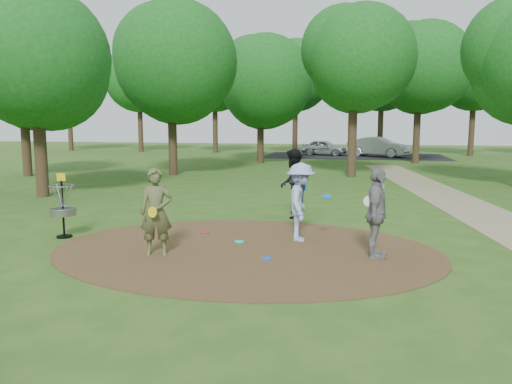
# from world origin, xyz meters

# --- Properties ---
(ground) EXTENTS (100.00, 100.00, 0.00)m
(ground) POSITION_xyz_m (0.00, 0.00, 0.00)
(ground) COLOR #2D5119
(ground) RESTS_ON ground
(dirt_clearing) EXTENTS (8.40, 8.40, 0.02)m
(dirt_clearing) POSITION_xyz_m (0.00, 0.00, 0.01)
(dirt_clearing) COLOR #47301C
(dirt_clearing) RESTS_ON ground
(parking_lot) EXTENTS (14.00, 8.00, 0.01)m
(parking_lot) POSITION_xyz_m (2.00, 30.00, 0.00)
(parking_lot) COLOR black
(parking_lot) RESTS_ON ground
(player_observer_with_disc) EXTENTS (0.75, 0.60, 1.81)m
(player_observer_with_disc) POSITION_xyz_m (-1.68, -0.76, 0.91)
(player_observer_with_disc) COLOR brown
(player_observer_with_disc) RESTS_ON ground
(player_throwing_with_disc) EXTENTS (1.11, 1.22, 1.82)m
(player_throwing_with_disc) POSITION_xyz_m (1.07, 1.10, 0.91)
(player_throwing_with_disc) COLOR #97B1E2
(player_throwing_with_disc) RESTS_ON ground
(player_walking_with_disc) EXTENTS (0.81, 0.99, 1.97)m
(player_walking_with_disc) POSITION_xyz_m (0.53, 3.88, 0.99)
(player_walking_with_disc) COLOR black
(player_walking_with_disc) RESTS_ON ground
(player_waiting_with_disc) EXTENTS (0.56, 1.12, 1.84)m
(player_waiting_with_disc) POSITION_xyz_m (2.73, -0.08, 0.92)
(player_waiting_with_disc) COLOR gray
(player_waiting_with_disc) RESTS_ON ground
(disc_ground_cyan) EXTENTS (0.22, 0.22, 0.02)m
(disc_ground_cyan) POSITION_xyz_m (-0.27, 0.62, 0.03)
(disc_ground_cyan) COLOR #1BDCC0
(disc_ground_cyan) RESTS_ON dirt_clearing
(disc_ground_blue) EXTENTS (0.22, 0.22, 0.02)m
(disc_ground_blue) POSITION_xyz_m (0.61, -0.65, 0.03)
(disc_ground_blue) COLOR blue
(disc_ground_blue) RESTS_ON dirt_clearing
(disc_ground_red) EXTENTS (0.22, 0.22, 0.02)m
(disc_ground_red) POSITION_xyz_m (-1.31, 1.32, 0.03)
(disc_ground_red) COLOR red
(disc_ground_red) RESTS_ON dirt_clearing
(car_left) EXTENTS (3.88, 2.28, 1.24)m
(car_left) POSITION_xyz_m (-0.42, 30.49, 0.62)
(car_left) COLOR #B1B4B9
(car_left) RESTS_ON ground
(car_right) EXTENTS (4.89, 3.24, 1.52)m
(car_right) POSITION_xyz_m (3.78, 29.67, 0.76)
(car_right) COLOR #B2B4BA
(car_right) RESTS_ON ground
(disc_golf_basket) EXTENTS (0.63, 0.63, 1.54)m
(disc_golf_basket) POSITION_xyz_m (-4.50, 0.30, 0.87)
(disc_golf_basket) COLOR black
(disc_golf_basket) RESTS_ON ground
(tree_ring) EXTENTS (37.02, 45.40, 8.86)m
(tree_ring) POSITION_xyz_m (1.64, 9.87, 5.17)
(tree_ring) COLOR #332316
(tree_ring) RESTS_ON ground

